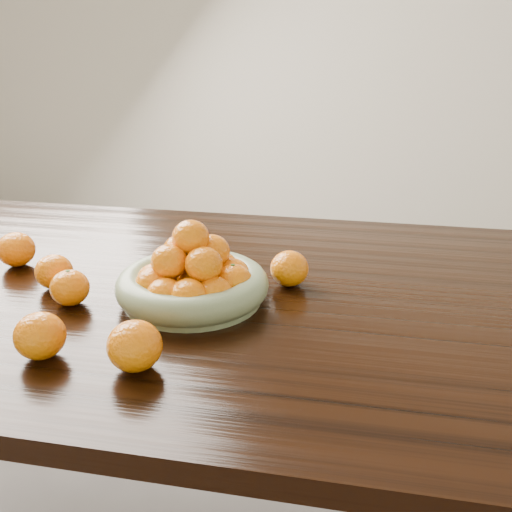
# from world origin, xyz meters

# --- Properties ---
(wall_back) EXTENTS (5.00, 0.04, 2.70)m
(wall_back) POSITION_xyz_m (0.00, 2.50, 1.35)
(wall_back) COLOR beige
(wall_back) RESTS_ON ground
(dining_table) EXTENTS (2.00, 1.00, 0.75)m
(dining_table) POSITION_xyz_m (0.00, 0.00, 0.66)
(dining_table) COLOR black
(dining_table) RESTS_ON ground
(fruit_bowl) EXTENTS (0.29, 0.29, 0.16)m
(fruit_bowl) POSITION_xyz_m (-0.06, -0.07, 0.79)
(fruit_bowl) COLOR gray
(fruit_bowl) RESTS_ON dining_table
(loose_orange_0) EXTENTS (0.07, 0.07, 0.07)m
(loose_orange_0) POSITION_xyz_m (-0.28, -0.13, 0.78)
(loose_orange_0) COLOR orange
(loose_orange_0) RESTS_ON dining_table
(loose_orange_1) EXTENTS (0.08, 0.08, 0.07)m
(loose_orange_1) POSITION_xyz_m (-0.24, -0.31, 0.79)
(loose_orange_1) COLOR orange
(loose_orange_1) RESTS_ON dining_table
(loose_orange_2) EXTENTS (0.08, 0.08, 0.08)m
(loose_orange_2) POSITION_xyz_m (-0.08, -0.32, 0.79)
(loose_orange_2) COLOR orange
(loose_orange_2) RESTS_ON dining_table
(loose_orange_3) EXTENTS (0.08, 0.08, 0.08)m
(loose_orange_3) POSITION_xyz_m (-0.50, 0.03, 0.79)
(loose_orange_3) COLOR orange
(loose_orange_3) RESTS_ON dining_table
(loose_orange_4) EXTENTS (0.08, 0.08, 0.07)m
(loose_orange_4) POSITION_xyz_m (0.11, 0.04, 0.79)
(loose_orange_4) COLOR orange
(loose_orange_4) RESTS_ON dining_table
(loose_orange_5) EXTENTS (0.07, 0.07, 0.07)m
(loose_orange_5) POSITION_xyz_m (-0.35, -0.07, 0.78)
(loose_orange_5) COLOR orange
(loose_orange_5) RESTS_ON dining_table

